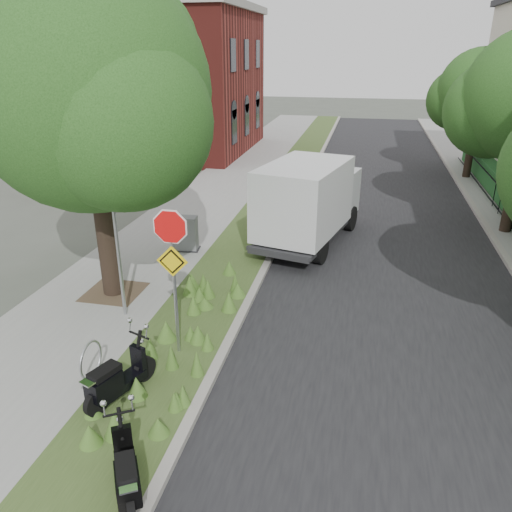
{
  "coord_description": "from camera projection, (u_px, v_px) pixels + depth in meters",
  "views": [
    {
      "loc": [
        2.06,
        -7.7,
        5.98
      ],
      "look_at": [
        -0.32,
        3.2,
        1.3
      ],
      "focal_mm": 35.0,
      "sensor_mm": 36.0,
      "label": 1
    }
  ],
  "objects": [
    {
      "name": "scooter_far",
      "position": [
        113.0,
        384.0,
        8.78
      ],
      "size": [
        0.74,
        1.58,
        0.79
      ],
      "color": "black",
      "rests_on": "ground"
    },
    {
      "name": "kerb_near",
      "position": [
        290.0,
        218.0,
        18.74
      ],
      "size": [
        0.2,
        60.0,
        0.13
      ],
      "primitive_type": "cube",
      "color": "#9E9991",
      "rests_on": "ground"
    },
    {
      "name": "verge",
      "position": [
        264.0,
        216.0,
        18.94
      ],
      "size": [
        2.0,
        60.0,
        0.12
      ],
      "primitive_type": "cube",
      "color": "#394F22",
      "rests_on": "ground"
    },
    {
      "name": "utility_cabinet",
      "position": [
        186.0,
        234.0,
        15.44
      ],
      "size": [
        0.86,
        0.63,
        1.07
      ],
      "color": "#262628",
      "rests_on": "ground"
    },
    {
      "name": "bike_hoop",
      "position": [
        91.0,
        360.0,
        9.45
      ],
      "size": [
        0.06,
        0.78,
        0.77
      ],
      "color": "#A5A8AD",
      "rests_on": "ground"
    },
    {
      "name": "brick_building",
      "position": [
        173.0,
        79.0,
        29.72
      ],
      "size": [
        9.4,
        10.4,
        8.3
      ],
      "color": "maroon",
      "rests_on": "ground"
    },
    {
      "name": "sidewalk_near",
      "position": [
        195.0,
        211.0,
        19.48
      ],
      "size": [
        3.5,
        60.0,
        0.12
      ],
      "primitive_type": "cube",
      "color": "gray",
      "rests_on": "ground"
    },
    {
      "name": "bare_post",
      "position": [
        116.0,
        235.0,
        11.09
      ],
      "size": [
        0.08,
        0.08,
        4.0
      ],
      "color": "#A5A8AD",
      "rests_on": "ground"
    },
    {
      "name": "road",
      "position": [
        385.0,
        226.0,
        18.07
      ],
      "size": [
        7.0,
        60.0,
        0.01
      ],
      "primitive_type": "cube",
      "color": "black",
      "rests_on": "ground"
    },
    {
      "name": "box_truck",
      "position": [
        309.0,
        199.0,
        15.9
      ],
      "size": [
        3.12,
        5.48,
        2.34
      ],
      "color": "#262628",
      "rests_on": "ground"
    },
    {
      "name": "far_tree_c",
      "position": [
        478.0,
        95.0,
        23.02
      ],
      "size": [
        4.37,
        3.89,
        5.93
      ],
      "color": "black",
      "rests_on": "ground"
    },
    {
      "name": "sign_assembly",
      "position": [
        172.0,
        253.0,
        9.56
      ],
      "size": [
        0.94,
        0.08,
        3.22
      ],
      "color": "#A5A8AD",
      "rests_on": "ground"
    },
    {
      "name": "kerb_far",
      "position": [
        489.0,
        231.0,
        17.36
      ],
      "size": [
        0.2,
        60.0,
        0.13
      ],
      "primitive_type": "cube",
      "color": "#9E9991",
      "rests_on": "ground"
    },
    {
      "name": "ground",
      "position": [
        237.0,
        381.0,
        9.66
      ],
      "size": [
        120.0,
        120.0,
        0.0
      ],
      "primitive_type": "plane",
      "color": "#4C5147",
      "rests_on": "ground"
    },
    {
      "name": "scooter_near",
      "position": [
        127.0,
        479.0,
        6.88
      ],
      "size": [
        0.91,
        1.39,
        0.74
      ],
      "color": "black",
      "rests_on": "ground"
    },
    {
      "name": "street_tree_main",
      "position": [
        89.0,
        104.0,
        11.18
      ],
      "size": [
        6.21,
        5.54,
        7.66
      ],
      "color": "black",
      "rests_on": "ground"
    }
  ]
}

